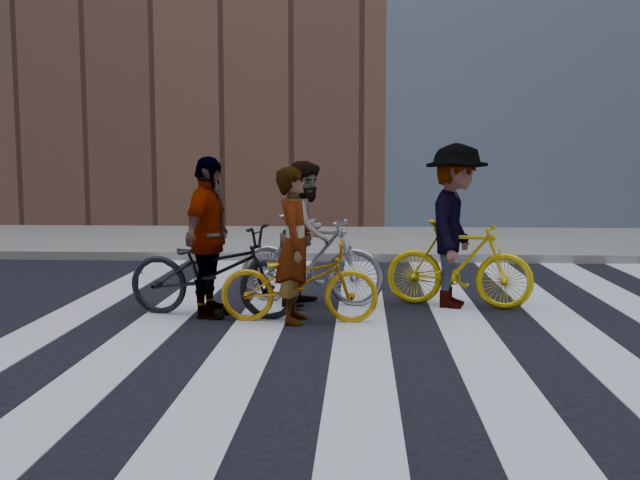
# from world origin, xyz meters

# --- Properties ---
(ground) EXTENTS (100.00, 100.00, 0.00)m
(ground) POSITION_xyz_m (0.00, 0.00, 0.00)
(ground) COLOR black
(ground) RESTS_ON ground
(sidewalk_far) EXTENTS (100.00, 5.00, 0.15)m
(sidewalk_far) POSITION_xyz_m (0.00, 7.50, 0.07)
(sidewalk_far) COLOR gray
(sidewalk_far) RESTS_ON ground
(zebra_crosswalk) EXTENTS (8.25, 10.00, 0.01)m
(zebra_crosswalk) POSITION_xyz_m (0.00, 0.00, 0.01)
(zebra_crosswalk) COLOR silver
(zebra_crosswalk) RESTS_ON ground
(bike_yellow_left) EXTENTS (1.73, 0.62, 0.90)m
(bike_yellow_left) POSITION_xyz_m (-1.23, 0.29, 0.45)
(bike_yellow_left) COLOR #D0940B
(bike_yellow_left) RESTS_ON ground
(bike_silver_mid) EXTENTS (1.91, 0.96, 1.10)m
(bike_silver_mid) POSITION_xyz_m (-1.17, 1.30, 0.55)
(bike_silver_mid) COLOR #A5A6AF
(bike_silver_mid) RESTS_ON ground
(bike_yellow_right) EXTENTS (1.82, 0.93, 1.05)m
(bike_yellow_right) POSITION_xyz_m (0.62, 1.22, 0.53)
(bike_yellow_right) COLOR #DCBD0C
(bike_yellow_right) RESTS_ON ground
(bike_dark_rear) EXTENTS (2.08, 1.03, 1.05)m
(bike_dark_rear) POSITION_xyz_m (-2.22, 0.52, 0.52)
(bike_dark_rear) COLOR black
(bike_dark_rear) RESTS_ON ground
(rider_left) EXTENTS (0.41, 0.62, 1.69)m
(rider_left) POSITION_xyz_m (-1.28, 0.29, 0.85)
(rider_left) COLOR slate
(rider_left) RESTS_ON ground
(rider_mid) EXTENTS (0.86, 0.99, 1.75)m
(rider_mid) POSITION_xyz_m (-1.22, 1.30, 0.88)
(rider_mid) COLOR slate
(rider_mid) RESTS_ON ground
(rider_right) EXTENTS (1.03, 1.41, 1.96)m
(rider_right) POSITION_xyz_m (0.57, 1.22, 0.98)
(rider_right) COLOR slate
(rider_right) RESTS_ON ground
(rider_rear) EXTENTS (0.62, 1.12, 1.81)m
(rider_rear) POSITION_xyz_m (-2.27, 0.52, 0.91)
(rider_rear) COLOR slate
(rider_rear) RESTS_ON ground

